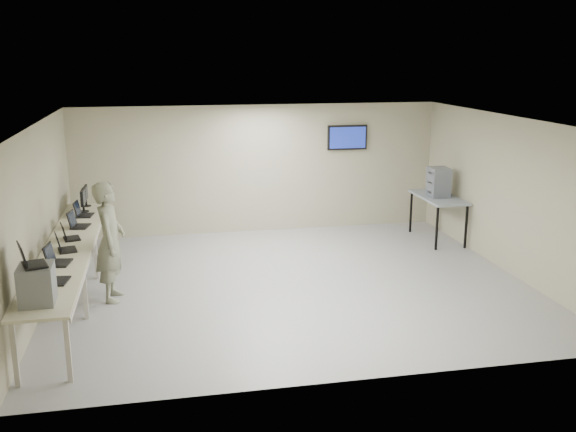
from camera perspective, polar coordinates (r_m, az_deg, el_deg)
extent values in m
cube|color=#9C9C9C|center=(11.16, 0.20, -5.98)|extent=(8.00, 7.00, 0.01)
cube|color=silver|center=(10.53, 0.22, 8.47)|extent=(8.00, 7.00, 0.01)
cube|color=tan|center=(14.14, -2.65, 4.20)|extent=(8.00, 0.01, 2.80)
cube|color=tan|center=(7.50, 5.61, -4.96)|extent=(8.00, 0.01, 2.80)
cube|color=tan|center=(10.72, -21.23, 0.00)|extent=(0.01, 7.00, 2.80)
cube|color=tan|center=(12.19, 18.97, 1.82)|extent=(0.01, 7.00, 2.80)
cube|color=black|center=(14.46, 5.25, 6.99)|extent=(0.15, 0.04, 0.15)
cube|color=black|center=(14.42, 5.30, 6.97)|extent=(0.90, 0.06, 0.55)
cube|color=navy|center=(14.39, 5.34, 6.95)|extent=(0.82, 0.01, 0.47)
cube|color=beige|center=(10.79, -18.89, -2.57)|extent=(0.75, 6.00, 0.04)
cube|color=beige|center=(10.75, -16.90, -2.64)|extent=(0.02, 6.00, 0.06)
cube|color=beige|center=(8.36, -23.13, -11.18)|extent=(0.06, 0.06, 0.86)
cube|color=beige|center=(8.25, -18.98, -11.12)|extent=(0.06, 0.06, 0.86)
cube|color=beige|center=(10.13, -21.00, -6.53)|extent=(0.06, 0.06, 0.86)
cube|color=beige|center=(10.04, -17.61, -6.42)|extent=(0.06, 0.06, 0.86)
cube|color=beige|center=(11.81, -19.63, -3.49)|extent=(0.06, 0.06, 0.86)
cube|color=beige|center=(11.74, -16.73, -3.37)|extent=(0.06, 0.06, 0.86)
cube|color=beige|center=(13.67, -18.54, -1.04)|extent=(0.06, 0.06, 0.86)
cube|color=beige|center=(13.61, -16.04, -0.93)|extent=(0.06, 0.06, 0.86)
cube|color=gray|center=(8.39, -21.43, -5.68)|extent=(0.42, 0.47, 0.48)
cube|color=black|center=(8.31, -21.59, -4.05)|extent=(0.36, 0.43, 0.02)
cube|color=black|center=(8.30, -22.57, -3.14)|extent=(0.17, 0.35, 0.26)
cube|color=black|center=(8.29, -22.47, -3.13)|extent=(0.14, 0.30, 0.22)
cube|color=black|center=(9.13, -19.81, -5.47)|extent=(0.32, 0.41, 0.02)
cube|color=black|center=(9.10, -20.72, -4.64)|extent=(0.12, 0.36, 0.27)
cube|color=black|center=(9.10, -20.62, -4.63)|extent=(0.09, 0.31, 0.22)
cube|color=black|center=(9.88, -19.60, -3.97)|extent=(0.33, 0.42, 0.02)
cube|color=black|center=(9.86, -20.47, -3.17)|extent=(0.13, 0.37, 0.27)
cube|color=black|center=(9.85, -20.38, -3.16)|extent=(0.10, 0.32, 0.23)
cube|color=black|center=(10.49, -19.01, -2.87)|extent=(0.34, 0.41, 0.02)
cube|color=black|center=(10.47, -19.78, -2.16)|extent=(0.14, 0.35, 0.26)
cube|color=black|center=(10.47, -19.70, -2.16)|extent=(0.12, 0.30, 0.21)
cube|color=black|center=(11.11, -18.65, -1.91)|extent=(0.32, 0.39, 0.02)
cube|color=black|center=(11.10, -19.34, -1.28)|extent=(0.14, 0.33, 0.24)
cube|color=black|center=(11.09, -19.27, -1.27)|extent=(0.11, 0.29, 0.20)
cube|color=black|center=(11.83, -17.95, -0.89)|extent=(0.34, 0.42, 0.02)
cube|color=black|center=(11.81, -18.67, -0.23)|extent=(0.14, 0.37, 0.27)
cube|color=black|center=(11.81, -18.59, -0.22)|extent=(0.11, 0.32, 0.23)
cube|color=black|center=(12.61, -17.59, 0.05)|extent=(0.31, 0.40, 0.02)
cube|color=black|center=(12.60, -18.25, 0.66)|extent=(0.11, 0.36, 0.27)
cube|color=black|center=(12.59, -18.18, 0.66)|extent=(0.09, 0.31, 0.22)
cylinder|color=black|center=(12.97, -17.68, 0.40)|extent=(0.20, 0.20, 0.01)
cube|color=black|center=(12.95, -17.71, 0.77)|extent=(0.04, 0.03, 0.16)
cube|color=black|center=(12.90, -17.78, 1.61)|extent=(0.05, 0.44, 0.29)
cube|color=black|center=(12.90, -17.66, 1.62)|extent=(0.00, 0.40, 0.25)
cylinder|color=black|center=(13.43, -17.48, 0.87)|extent=(0.18, 0.18, 0.01)
cube|color=black|center=(13.41, -17.50, 1.20)|extent=(0.04, 0.03, 0.15)
cube|color=black|center=(13.37, -17.56, 1.97)|extent=(0.05, 0.41, 0.28)
cube|color=black|center=(13.37, -17.45, 1.97)|extent=(0.00, 0.38, 0.24)
imported|color=#6C7356|center=(10.55, -15.53, -2.21)|extent=(0.51, 0.74, 1.93)
cube|color=gray|center=(13.85, 13.24, 1.62)|extent=(0.73, 1.57, 0.04)
cube|color=black|center=(13.23, 13.09, -1.07)|extent=(0.04, 0.04, 0.90)
cube|color=black|center=(14.45, 10.87, 0.33)|extent=(0.04, 0.04, 0.90)
cube|color=black|center=(13.50, 15.55, -0.92)|extent=(0.04, 0.04, 0.90)
cube|color=black|center=(14.70, 13.16, 0.44)|extent=(0.04, 0.04, 0.90)
cube|color=slate|center=(13.82, 13.19, 2.11)|extent=(0.39, 0.43, 0.21)
cube|color=slate|center=(13.78, 13.24, 2.95)|extent=(0.39, 0.43, 0.21)
cube|color=slate|center=(13.74, 13.29, 3.79)|extent=(0.39, 0.43, 0.21)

